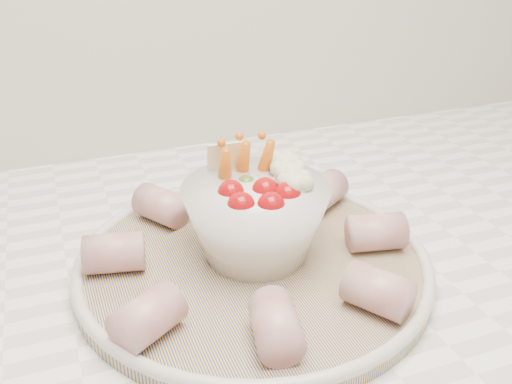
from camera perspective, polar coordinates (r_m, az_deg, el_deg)
name	(u,v)px	position (r m, az deg, el deg)	size (l,w,h in m)	color
serving_platter	(253,261)	(0.56, -0.28, -6.96)	(0.35, 0.35, 0.02)	navy
veggie_bowl	(257,217)	(0.54, 0.10, -2.48)	(0.14, 0.14, 0.11)	white
cured_meat_rolls	(252,241)	(0.55, -0.39, -4.97)	(0.31, 0.31, 0.04)	#A74C55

